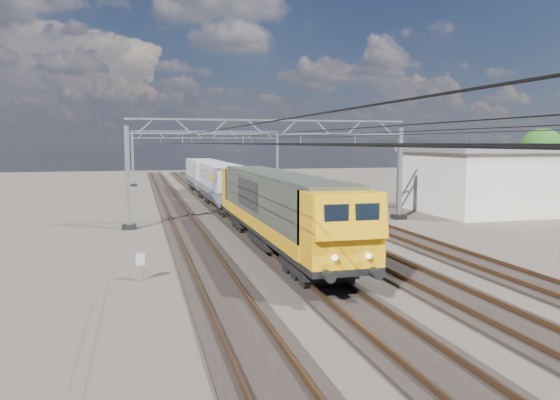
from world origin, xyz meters
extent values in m
plane|color=black|center=(0.00, 0.00, 0.00)|extent=(160.00, 160.00, 0.00)
cube|color=black|center=(-6.00, 0.00, 0.06)|extent=(2.60, 140.00, 0.12)
cube|color=brown|center=(-6.72, 0.00, 0.22)|extent=(0.08, 140.00, 0.16)
cube|color=brown|center=(-5.28, 0.00, 0.22)|extent=(0.08, 140.00, 0.16)
cube|color=black|center=(-2.00, 0.00, 0.06)|extent=(2.60, 140.00, 0.12)
cube|color=brown|center=(-2.72, 0.00, 0.22)|extent=(0.08, 140.00, 0.16)
cube|color=brown|center=(-1.28, 0.00, 0.22)|extent=(0.08, 140.00, 0.16)
cube|color=black|center=(2.00, 0.00, 0.06)|extent=(2.60, 140.00, 0.12)
cube|color=brown|center=(1.28, 0.00, 0.22)|extent=(0.08, 140.00, 0.16)
cube|color=brown|center=(2.72, 0.00, 0.22)|extent=(0.08, 140.00, 0.16)
cube|color=black|center=(6.00, 0.00, 0.06)|extent=(2.60, 140.00, 0.12)
cube|color=brown|center=(5.28, 0.00, 0.22)|extent=(0.08, 140.00, 0.16)
cube|color=brown|center=(6.72, 0.00, 0.22)|extent=(0.08, 140.00, 0.16)
cube|color=#90959D|center=(-9.50, 4.00, 3.30)|extent=(0.30, 0.30, 6.60)
cube|color=#90959D|center=(9.50, 4.00, 3.30)|extent=(0.30, 0.30, 6.60)
cube|color=black|center=(-9.50, 4.00, 0.15)|extent=(0.90, 0.90, 0.30)
cube|color=black|center=(9.50, 4.00, 0.15)|extent=(0.90, 0.90, 0.30)
cube|color=#90959D|center=(0.00, 4.00, 7.05)|extent=(19.30, 0.18, 0.12)
cube|color=#90959D|center=(0.00, 4.00, 6.15)|extent=(19.30, 0.18, 0.12)
cube|color=#90959D|center=(-8.31, 4.00, 6.60)|extent=(1.03, 0.10, 0.94)
cube|color=#90959D|center=(-5.94, 4.00, 6.60)|extent=(1.03, 0.10, 0.94)
cube|color=#90959D|center=(-3.56, 4.00, 6.60)|extent=(1.03, 0.10, 0.94)
cube|color=#90959D|center=(-1.19, 4.00, 6.60)|extent=(1.03, 0.10, 0.94)
cube|color=#90959D|center=(1.19, 4.00, 6.60)|extent=(1.03, 0.10, 0.94)
cube|color=#90959D|center=(3.56, 4.00, 6.60)|extent=(1.03, 0.10, 0.94)
cube|color=#90959D|center=(5.94, 4.00, 6.60)|extent=(1.03, 0.10, 0.94)
cube|color=#90959D|center=(8.31, 4.00, 6.60)|extent=(1.03, 0.10, 0.94)
cube|color=#90959D|center=(-6.00, 4.00, 5.82)|extent=(0.06, 0.06, 0.65)
cube|color=#90959D|center=(-2.00, 4.00, 5.82)|extent=(0.06, 0.06, 0.65)
cube|color=#90959D|center=(2.00, 4.00, 5.82)|extent=(0.06, 0.06, 0.65)
cube|color=#90959D|center=(6.00, 4.00, 5.82)|extent=(0.06, 0.06, 0.65)
cube|color=#90959D|center=(-9.50, 40.00, 3.30)|extent=(0.30, 0.30, 6.60)
cube|color=#90959D|center=(9.50, 40.00, 3.30)|extent=(0.30, 0.30, 6.60)
cube|color=black|center=(-9.50, 40.00, 0.15)|extent=(0.90, 0.90, 0.30)
cube|color=black|center=(9.50, 40.00, 0.15)|extent=(0.90, 0.90, 0.30)
cube|color=#90959D|center=(0.00, 40.00, 7.05)|extent=(19.30, 0.18, 0.12)
cube|color=#90959D|center=(0.00, 40.00, 6.15)|extent=(19.30, 0.18, 0.12)
cube|color=#90959D|center=(-8.31, 40.00, 6.60)|extent=(1.03, 0.10, 0.94)
cube|color=#90959D|center=(-5.94, 40.00, 6.60)|extent=(1.03, 0.10, 0.94)
cube|color=#90959D|center=(-3.56, 40.00, 6.60)|extent=(1.03, 0.10, 0.94)
cube|color=#90959D|center=(-1.19, 40.00, 6.60)|extent=(1.03, 0.10, 0.94)
cube|color=#90959D|center=(1.19, 40.00, 6.60)|extent=(1.03, 0.10, 0.94)
cube|color=#90959D|center=(3.56, 40.00, 6.60)|extent=(1.03, 0.10, 0.94)
cube|color=#90959D|center=(5.94, 40.00, 6.60)|extent=(1.03, 0.10, 0.94)
cube|color=#90959D|center=(8.31, 40.00, 6.60)|extent=(1.03, 0.10, 0.94)
cube|color=#90959D|center=(-6.00, 40.00, 5.82)|extent=(0.06, 0.06, 0.65)
cube|color=#90959D|center=(-2.00, 40.00, 5.82)|extent=(0.06, 0.06, 0.65)
cube|color=#90959D|center=(2.00, 40.00, 5.82)|extent=(0.06, 0.06, 0.65)
cube|color=#90959D|center=(6.00, 40.00, 5.82)|extent=(0.06, 0.06, 0.65)
cylinder|color=black|center=(-6.00, 8.00, 5.50)|extent=(0.03, 140.00, 0.03)
cylinder|color=black|center=(-6.00, 8.00, 6.00)|extent=(0.03, 140.00, 0.03)
cylinder|color=black|center=(-2.00, 8.00, 5.50)|extent=(0.03, 140.00, 0.03)
cylinder|color=black|center=(-2.00, 8.00, 6.00)|extent=(0.03, 140.00, 0.03)
cylinder|color=black|center=(2.00, 8.00, 5.50)|extent=(0.03, 140.00, 0.03)
cylinder|color=black|center=(2.00, 8.00, 6.00)|extent=(0.03, 140.00, 0.03)
cylinder|color=black|center=(6.00, 8.00, 5.50)|extent=(0.03, 140.00, 0.03)
cylinder|color=black|center=(6.00, 8.00, 6.00)|extent=(0.03, 140.00, 0.03)
cube|color=black|center=(-2.00, -11.60, 0.75)|extent=(2.20, 3.60, 0.60)
cube|color=black|center=(-2.00, 1.40, 0.75)|extent=(2.20, 3.60, 0.60)
cube|color=black|center=(-2.00, -5.10, 1.13)|extent=(2.65, 20.00, 0.25)
cube|color=black|center=(-2.00, -5.10, 0.75)|extent=(2.20, 4.50, 0.75)
cube|color=#2C3129|center=(-2.00, -5.10, 2.55)|extent=(2.65, 17.00, 2.60)
cube|color=orange|center=(-3.34, -5.10, 1.55)|extent=(0.04, 17.00, 0.60)
cube|color=orange|center=(-0.66, -5.10, 1.55)|extent=(0.04, 17.00, 0.60)
cube|color=black|center=(-3.35, -4.10, 2.90)|extent=(0.05, 5.00, 1.40)
cube|color=black|center=(-0.65, -4.10, 2.90)|extent=(0.05, 5.00, 1.40)
cube|color=#2C3129|center=(-2.00, -5.10, 3.92)|extent=(2.25, 18.00, 0.15)
cube|color=orange|center=(-2.00, -14.20, 2.55)|extent=(2.65, 1.80, 2.60)
cube|color=orange|center=(-2.00, -15.15, 3.05)|extent=(2.60, 0.46, 1.52)
cube|color=black|center=(-2.55, -15.25, 3.15)|extent=(0.85, 0.08, 0.75)
cube|color=black|center=(-1.45, -15.25, 3.15)|extent=(0.85, 0.08, 0.75)
cylinder|color=black|center=(-2.85, -15.40, 1.15)|extent=(0.36, 0.50, 0.36)
cylinder|color=black|center=(-1.15, -15.40, 1.15)|extent=(0.36, 0.50, 0.36)
cylinder|color=white|center=(-2.60, -15.30, 1.75)|extent=(0.20, 0.08, 0.20)
cylinder|color=white|center=(-1.40, -15.30, 1.75)|extent=(0.20, 0.08, 0.20)
cube|color=orange|center=(-2.00, 4.00, 2.55)|extent=(2.65, 1.80, 2.60)
cube|color=orange|center=(-2.00, 4.95, 3.05)|extent=(2.60, 0.46, 1.52)
cube|color=black|center=(-2.55, 5.05, 3.15)|extent=(0.85, 0.08, 0.75)
cube|color=black|center=(-1.45, 5.05, 3.15)|extent=(0.85, 0.08, 0.75)
cylinder|color=black|center=(-2.85, 5.20, 1.15)|extent=(0.36, 0.50, 0.36)
cylinder|color=black|center=(-1.15, 5.20, 1.15)|extent=(0.36, 0.50, 0.36)
cylinder|color=white|center=(-2.60, 5.10, 1.75)|extent=(0.20, 0.08, 0.20)
cylinder|color=white|center=(-1.40, 5.10, 1.75)|extent=(0.20, 0.08, 0.20)
cube|color=black|center=(-2.00, 8.10, 0.72)|extent=(2.20, 2.60, 0.55)
cube|color=black|center=(-2.00, 17.10, 0.72)|extent=(2.20, 2.60, 0.55)
cube|color=black|center=(-2.00, 12.60, 1.08)|extent=(2.40, 13.00, 0.20)
cube|color=gray|center=(-2.00, 12.60, 2.80)|extent=(2.80, 12.00, 1.80)
cube|color=#4E5157|center=(-2.95, 12.60, 1.55)|extent=(1.48, 12.00, 1.36)
cube|color=#4E5157|center=(-1.05, 12.60, 1.55)|extent=(1.48, 12.00, 1.36)
cube|color=orange|center=(-3.42, 9.60, 2.90)|extent=(0.04, 1.20, 0.50)
cube|color=black|center=(-2.00, 22.30, 0.72)|extent=(2.20, 2.60, 0.55)
cube|color=black|center=(-2.00, 31.30, 0.72)|extent=(2.20, 2.60, 0.55)
cube|color=black|center=(-2.00, 26.80, 1.08)|extent=(2.40, 13.00, 0.20)
cube|color=gray|center=(-2.00, 26.80, 2.80)|extent=(2.80, 12.00, 1.80)
cube|color=#4E5157|center=(-2.95, 26.80, 1.55)|extent=(1.48, 12.00, 1.36)
cube|color=#4E5157|center=(-1.05, 26.80, 1.55)|extent=(1.48, 12.00, 1.36)
cube|color=orange|center=(-3.42, 23.80, 2.90)|extent=(0.04, 1.20, 0.50)
cube|color=#90959D|center=(-8.82, -9.81, 0.33)|extent=(0.10, 0.10, 0.65)
cube|color=#B1B3B9|center=(-8.82, -9.81, 0.89)|extent=(0.43, 0.36, 0.47)
cube|color=beige|center=(22.00, 6.00, 2.40)|extent=(18.00, 10.00, 4.80)
cube|color=slate|center=(22.00, 6.00, 5.10)|extent=(18.60, 10.60, 0.60)
cylinder|color=#3C241B|center=(30.00, 14.00, 1.66)|extent=(0.70, 0.70, 3.32)
sphere|color=#12380F|center=(30.00, 14.00, 4.65)|extent=(4.65, 4.65, 4.65)
sphere|color=#12380F|center=(31.20, 13.20, 3.98)|extent=(3.32, 3.32, 3.32)
camera|label=1|loc=(-8.83, -32.03, 5.54)|focal=35.00mm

